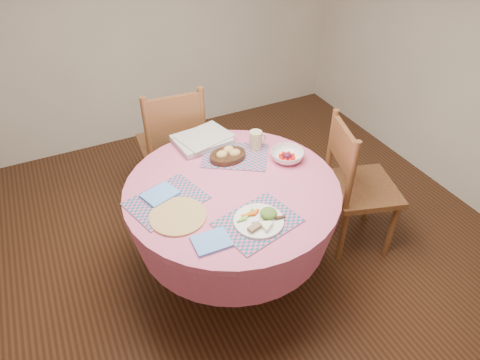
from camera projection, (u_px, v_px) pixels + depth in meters
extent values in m
plane|color=#331C0F|center=(233.00, 273.00, 2.90)|extent=(4.00, 4.00, 0.00)
cylinder|color=#CF617F|center=(232.00, 189.00, 2.45)|extent=(1.24, 1.24, 0.04)
cone|color=#CF617F|center=(232.00, 211.00, 2.55)|extent=(1.24, 1.24, 0.30)
cylinder|color=black|center=(233.00, 250.00, 2.76)|extent=(0.14, 0.14, 0.44)
cylinder|color=black|center=(233.00, 270.00, 2.88)|extent=(0.56, 0.56, 0.06)
cube|color=brown|center=(363.00, 188.00, 2.88)|extent=(0.54, 0.56, 0.04)
cylinder|color=brown|center=(392.00, 229.00, 2.90)|extent=(0.05, 0.05, 0.46)
cylinder|color=brown|center=(370.00, 195.00, 3.19)|extent=(0.05, 0.05, 0.46)
cylinder|color=brown|center=(343.00, 235.00, 2.86)|extent=(0.05, 0.05, 0.46)
cylinder|color=brown|center=(325.00, 199.00, 3.14)|extent=(0.05, 0.05, 0.46)
cylinder|color=brown|center=(351.00, 177.00, 2.55)|extent=(0.05, 0.05, 0.51)
cylinder|color=brown|center=(331.00, 144.00, 2.84)|extent=(0.05, 0.05, 0.51)
cube|color=brown|center=(343.00, 146.00, 2.63)|extent=(0.14, 0.36, 0.25)
cube|color=brown|center=(172.00, 145.00, 3.26)|extent=(0.51, 0.49, 0.04)
cylinder|color=brown|center=(192.00, 153.00, 3.60)|extent=(0.05, 0.05, 0.48)
cylinder|color=brown|center=(146.00, 163.00, 3.49)|extent=(0.05, 0.05, 0.48)
cylinder|color=brown|center=(205.00, 178.00, 3.33)|extent=(0.05, 0.05, 0.48)
cylinder|color=brown|center=(156.00, 190.00, 3.22)|extent=(0.05, 0.05, 0.48)
cylinder|color=brown|center=(202.00, 122.00, 3.00)|extent=(0.05, 0.05, 0.54)
cylinder|color=brown|center=(148.00, 133.00, 2.89)|extent=(0.05, 0.05, 0.54)
cube|color=brown|center=(174.00, 114.00, 2.88)|extent=(0.39, 0.06, 0.26)
cube|color=#115C63|center=(258.00, 222.00, 2.20)|extent=(0.46, 0.39, 0.01)
cube|color=#115C63|center=(166.00, 201.00, 2.33)|extent=(0.47, 0.40, 0.01)
cube|color=#115C63|center=(235.00, 156.00, 2.67)|extent=(0.50, 0.47, 0.01)
cylinder|color=#A08445|center=(178.00, 216.00, 2.23)|extent=(0.30, 0.30, 0.01)
cube|color=#5B93EA|center=(212.00, 242.00, 2.08)|extent=(0.18, 0.15, 0.01)
cube|color=#5B93EA|center=(160.00, 194.00, 2.36)|extent=(0.22, 0.19, 0.01)
cylinder|color=white|center=(259.00, 221.00, 2.19)|extent=(0.26, 0.26, 0.01)
ellipsoid|color=#30501B|center=(270.00, 215.00, 2.19)|extent=(0.11, 0.11, 0.04)
cylinder|color=#F6EFC4|center=(263.00, 227.00, 2.13)|extent=(0.13, 0.13, 0.02)
cube|color=brown|center=(251.00, 227.00, 2.13)|extent=(0.07, 0.05, 0.02)
cube|color=silver|center=(265.00, 222.00, 2.17)|extent=(0.15, 0.04, 0.00)
cylinder|color=black|center=(228.00, 156.00, 2.63)|extent=(0.23, 0.23, 0.03)
ellipsoid|color=tan|center=(222.00, 153.00, 2.60)|extent=(0.07, 0.06, 0.05)
ellipsoid|color=tan|center=(229.00, 148.00, 2.64)|extent=(0.07, 0.06, 0.05)
ellipsoid|color=tan|center=(235.00, 151.00, 2.61)|extent=(0.07, 0.06, 0.05)
cylinder|color=#C5B587|center=(256.00, 140.00, 2.70)|extent=(0.08, 0.08, 0.12)
torus|color=#C5B587|center=(262.00, 138.00, 2.71)|extent=(0.07, 0.01, 0.07)
imported|color=white|center=(287.00, 156.00, 2.62)|extent=(0.20, 0.20, 0.06)
sphere|color=red|center=(293.00, 155.00, 2.64)|extent=(0.03, 0.03, 0.03)
sphere|color=red|center=(289.00, 153.00, 2.66)|extent=(0.03, 0.03, 0.03)
sphere|color=red|center=(284.00, 154.00, 2.66)|extent=(0.03, 0.03, 0.03)
sphere|color=red|center=(281.00, 156.00, 2.64)|extent=(0.03, 0.03, 0.03)
sphere|color=red|center=(281.00, 158.00, 2.61)|extent=(0.03, 0.03, 0.03)
sphere|color=red|center=(285.00, 160.00, 2.60)|extent=(0.03, 0.03, 0.03)
sphere|color=red|center=(290.00, 160.00, 2.60)|extent=(0.03, 0.03, 0.03)
sphere|color=red|center=(293.00, 158.00, 2.62)|extent=(0.03, 0.03, 0.03)
sphere|color=#3F122D|center=(287.00, 156.00, 2.63)|extent=(0.05, 0.05, 0.05)
cube|color=silver|center=(202.00, 140.00, 2.78)|extent=(0.36, 0.30, 0.03)
cube|color=silver|center=(204.00, 136.00, 2.77)|extent=(0.37, 0.32, 0.01)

